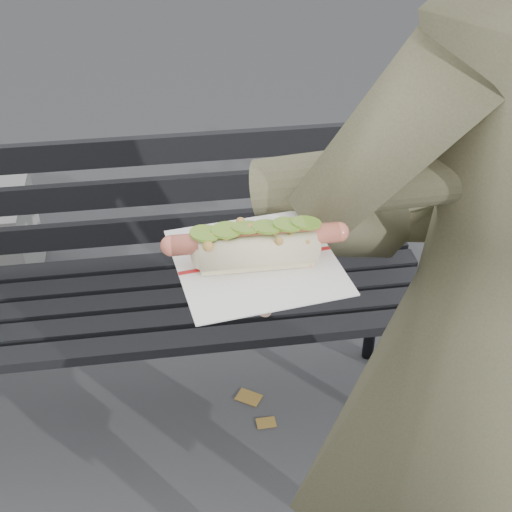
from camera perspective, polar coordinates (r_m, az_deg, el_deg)
The scene contains 3 objects.
park_bench at distance 2.04m, azimuth -7.69°, elevation -1.10°, with size 1.50×0.44×0.88m.
person at distance 1.22m, azimuth 18.26°, elevation -6.52°, with size 0.69×0.45×1.90m, color #4D4A33.
held_hotdog at distance 0.93m, azimuth 11.28°, elevation 5.09°, with size 0.63×0.31×0.20m.
Camera 1 is at (-0.01, -0.75, 1.74)m, focal length 50.00 mm.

